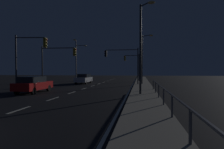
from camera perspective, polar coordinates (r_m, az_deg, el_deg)
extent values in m
plane|color=black|center=(22.93, -8.03, -4.12)|extent=(112.00, 112.00, 0.00)
cube|color=#9E937F|center=(21.99, 9.32, -4.18)|extent=(2.38, 77.00, 0.14)
cube|color=silver|center=(11.62, -26.12, -9.51)|extent=(0.14, 2.00, 0.01)
cube|color=silver|center=(15.04, -17.36, -6.99)|extent=(0.14, 2.00, 0.01)
cube|color=silver|center=(18.69, -11.98, -5.35)|extent=(0.14, 2.00, 0.01)
cube|color=silver|center=(22.46, -8.40, -4.23)|extent=(0.14, 2.00, 0.01)
cube|color=silver|center=(26.29, -5.86, -3.41)|extent=(0.14, 2.00, 0.01)
cube|color=silver|center=(30.17, -3.97, -2.81)|extent=(0.14, 2.00, 0.01)
cube|color=silver|center=(34.08, -2.52, -2.34)|extent=(0.14, 2.00, 0.01)
cube|color=silver|center=(38.01, -1.36, -1.96)|extent=(0.14, 2.00, 0.01)
cube|color=silver|center=(41.95, -0.43, -1.66)|extent=(0.14, 2.00, 0.01)
cube|color=silver|center=(45.90, 0.35, -1.40)|extent=(0.14, 2.00, 0.01)
cube|color=silver|center=(49.86, 1.00, -1.19)|extent=(0.14, 2.00, 0.01)
cube|color=silver|center=(26.99, 6.11, -3.29)|extent=(0.14, 53.00, 0.01)
cube|color=#B71414|center=(19.86, -22.47, -3.10)|extent=(1.82, 4.40, 0.70)
cube|color=#1E2328|center=(19.61, -22.86, -1.33)|extent=(1.60, 2.46, 0.55)
cylinder|color=black|center=(21.50, -22.36, -3.71)|extent=(0.22, 0.64, 0.64)
cylinder|color=black|center=(20.73, -18.55, -3.86)|extent=(0.22, 0.64, 0.64)
cylinder|color=black|center=(19.15, -26.69, -4.35)|extent=(0.22, 0.64, 0.64)
cylinder|color=black|center=(18.28, -22.58, -4.58)|extent=(0.22, 0.64, 0.64)
cube|color=silver|center=(31.00, -8.53, -1.48)|extent=(1.83, 4.40, 0.70)
cube|color=#1E2328|center=(31.22, -8.39, -0.31)|extent=(1.61, 2.47, 0.55)
cylinder|color=black|center=(29.44, -7.84, -2.31)|extent=(0.22, 0.64, 0.64)
cylinder|color=black|center=(29.94, -10.78, -2.26)|extent=(0.22, 0.64, 0.64)
cylinder|color=black|center=(32.15, -6.42, -2.00)|extent=(0.22, 0.64, 0.64)
cylinder|color=black|center=(32.60, -9.14, -1.96)|extent=(0.22, 0.64, 0.64)
cylinder|color=#38383D|center=(36.81, 8.13, 2.11)|extent=(0.16, 0.16, 5.12)
cylinder|color=#2D3033|center=(36.88, 6.04, 5.71)|extent=(2.69, 0.25, 0.11)
cube|color=olive|center=(36.86, 3.94, 4.90)|extent=(0.30, 0.35, 0.95)
sphere|color=red|center=(36.88, 3.70, 5.36)|extent=(0.20, 0.20, 0.20)
sphere|color=black|center=(36.86, 3.70, 4.90)|extent=(0.20, 0.20, 0.20)
sphere|color=black|center=(36.84, 3.70, 4.43)|extent=(0.20, 0.20, 0.20)
cylinder|color=#38383D|center=(21.70, -26.90, 3.02)|extent=(0.16, 0.16, 5.73)
cylinder|color=#4C4C51|center=(21.30, -23.34, 10.17)|extent=(2.99, 0.52, 0.11)
cube|color=olive|center=(20.67, -19.47, 9.01)|extent=(0.32, 0.38, 0.95)
sphere|color=red|center=(20.66, -19.07, 9.85)|extent=(0.20, 0.20, 0.20)
sphere|color=black|center=(20.62, -19.06, 9.03)|extent=(0.20, 0.20, 0.20)
sphere|color=black|center=(20.58, -19.06, 8.20)|extent=(0.20, 0.20, 0.20)
cylinder|color=#38383D|center=(27.88, 7.80, 2.55)|extent=(0.16, 0.16, 5.28)
cylinder|color=#4C4C51|center=(28.16, 2.95, 7.42)|extent=(4.74, 0.11, 0.11)
cube|color=black|center=(28.44, -1.84, 6.29)|extent=(0.28, 0.34, 0.95)
sphere|color=red|center=(28.49, -2.15, 6.89)|extent=(0.20, 0.20, 0.20)
sphere|color=black|center=(28.47, -2.15, 6.29)|extent=(0.20, 0.20, 0.20)
sphere|color=black|center=(28.44, -2.15, 5.69)|extent=(0.20, 0.20, 0.20)
cylinder|color=#2D3033|center=(25.77, -20.23, 2.20)|extent=(0.16, 0.16, 5.21)
cylinder|color=#38383D|center=(25.04, -15.89, 7.67)|extent=(4.26, 0.24, 0.11)
cube|color=olive|center=(24.25, -11.20, 6.66)|extent=(0.29, 0.35, 0.95)
sphere|color=red|center=(24.23, -10.85, 7.37)|extent=(0.20, 0.20, 0.20)
sphere|color=black|center=(24.20, -10.85, 6.67)|extent=(0.20, 0.20, 0.20)
sphere|color=black|center=(24.18, -10.85, 5.96)|extent=(0.20, 0.20, 0.20)
cylinder|color=#38383D|center=(28.74, 9.03, 4.45)|extent=(0.18, 0.18, 7.22)
cylinder|color=#38383D|center=(28.59, 10.34, 11.45)|extent=(1.32, 1.21, 0.10)
ellipsoid|color=#F9D172|center=(28.04, 11.68, 11.44)|extent=(0.56, 0.36, 0.24)
cylinder|color=#2D3033|center=(16.34, 8.56, 7.45)|extent=(0.18, 0.18, 7.55)
cylinder|color=#38383D|center=(16.61, 10.13, 20.18)|extent=(0.91, 1.15, 0.10)
ellipsoid|color=#F9D172|center=(16.08, 11.76, 20.44)|extent=(0.56, 0.36, 0.24)
cylinder|color=#2D3033|center=(38.55, -10.70, 3.43)|extent=(0.18, 0.18, 7.24)
cylinder|color=#38383D|center=(38.49, -9.37, 8.62)|extent=(1.93, 0.19, 0.10)
ellipsoid|color=#F9D172|center=(38.15, -8.00, 8.54)|extent=(0.56, 0.36, 0.24)
cylinder|color=#4C4C51|center=(37.92, -10.75, 4.09)|extent=(0.18, 0.18, 8.05)
cylinder|color=#38383D|center=(37.32, -10.97, 10.12)|extent=(0.51, 2.00, 0.10)
ellipsoid|color=#F9D172|center=(36.31, -11.19, 10.21)|extent=(0.56, 0.36, 0.24)
cylinder|color=#59595E|center=(5.76, 22.50, -14.32)|extent=(0.09, 0.09, 0.95)
cylinder|color=#59595E|center=(8.63, 17.62, -9.06)|extent=(0.09, 0.09, 0.95)
cylinder|color=#59595E|center=(11.56, 15.26, -6.42)|extent=(0.09, 0.09, 0.95)
cylinder|color=#59595E|center=(14.52, 13.86, -4.85)|extent=(0.09, 0.09, 0.95)
cylinder|color=#59595E|center=(17.49, 12.94, -3.80)|extent=(0.09, 0.09, 0.95)
cylinder|color=#59595E|center=(20.47, 12.29, -3.06)|extent=(0.09, 0.09, 0.95)
cube|color=slate|center=(11.51, 15.27, -4.07)|extent=(0.06, 17.98, 0.06)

